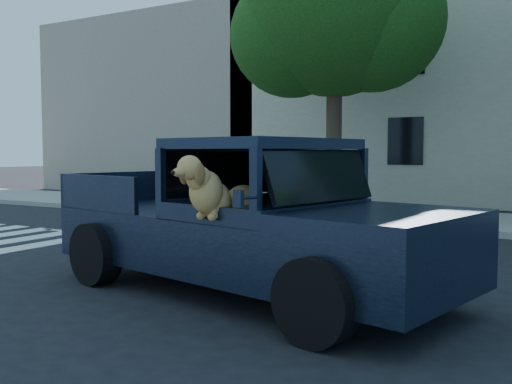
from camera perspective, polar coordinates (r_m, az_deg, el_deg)
ground at (r=6.40m, az=8.43°, el=-12.61°), size 120.00×120.00×0.00m
far_sidewalk at (r=15.18m, az=21.27°, el=-2.89°), size 60.00×4.00×0.15m
street_tree_left at (r=16.99m, az=8.04°, el=17.19°), size 6.00×5.20×8.60m
building_left at (r=28.20m, az=-7.96°, el=8.39°), size 12.00×6.00×8.00m
pickup_truck at (r=7.44m, az=-1.44°, el=-4.90°), size 5.90×3.40×1.99m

